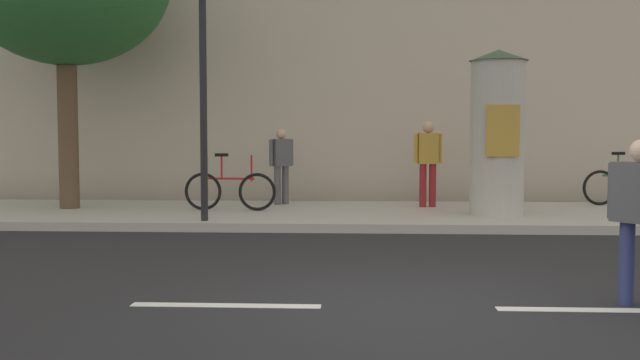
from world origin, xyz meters
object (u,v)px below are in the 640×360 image
at_px(traffic_light, 201,38).
at_px(poster_column, 497,132).
at_px(pedestrian_in_dark_shirt, 640,209).
at_px(bicycle_upright, 230,190).
at_px(pedestrian_with_bag, 281,160).
at_px(bicycle_leaning, 625,186).
at_px(pedestrian_in_red_top, 428,157).

relative_size(traffic_light, poster_column, 1.53).
bearing_deg(pedestrian_in_dark_shirt, bicycle_upright, 126.46).
relative_size(pedestrian_in_dark_shirt, pedestrian_with_bag, 1.00).
distance_m(poster_column, bicycle_leaning, 3.72).
distance_m(pedestrian_with_bag, bicycle_leaning, 7.08).
xyz_separation_m(poster_column, pedestrian_with_bag, (-4.08, 1.78, -0.58)).
relative_size(pedestrian_in_red_top, pedestrian_with_bag, 1.09).
bearing_deg(poster_column, pedestrian_with_bag, 156.43).
height_order(pedestrian_in_dark_shirt, bicycle_leaning, pedestrian_in_dark_shirt).
bearing_deg(pedestrian_with_bag, pedestrian_in_red_top, -7.94).
relative_size(traffic_light, pedestrian_in_red_top, 2.65).
relative_size(pedestrian_with_bag, bicycle_leaning, 0.89).
relative_size(poster_column, pedestrian_in_dark_shirt, 1.88).
bearing_deg(bicycle_upright, pedestrian_with_bag, 56.67).
xyz_separation_m(pedestrian_in_red_top, pedestrian_with_bag, (-2.99, 0.42, -0.07)).
height_order(pedestrian_with_bag, bicycle_upright, pedestrian_with_bag).
bearing_deg(poster_column, traffic_light, -166.49).
relative_size(traffic_light, bicycle_upright, 2.56).
bearing_deg(traffic_light, pedestrian_in_dark_shirt, -44.50).
bearing_deg(pedestrian_with_bag, bicycle_upright, -123.33).
bearing_deg(pedestrian_with_bag, bicycle_leaning, 1.34).
distance_m(poster_column, bicycle_upright, 5.07).
relative_size(pedestrian_in_dark_shirt, bicycle_upright, 0.89).
relative_size(pedestrian_in_dark_shirt, pedestrian_in_red_top, 0.92).
distance_m(pedestrian_in_dark_shirt, pedestrian_with_bag, 9.14).
bearing_deg(bicycle_leaning, bicycle_upright, -169.66).
height_order(pedestrian_with_bag, bicycle_leaning, pedestrian_with_bag).
bearing_deg(pedestrian_in_dark_shirt, bicycle_leaning, 71.04).
height_order(traffic_light, bicycle_leaning, traffic_light).
height_order(traffic_light, bicycle_upright, traffic_light).
bearing_deg(pedestrian_in_dark_shirt, poster_column, 91.14).
xyz_separation_m(pedestrian_in_red_top, bicycle_leaning, (4.07, 0.58, -0.61)).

